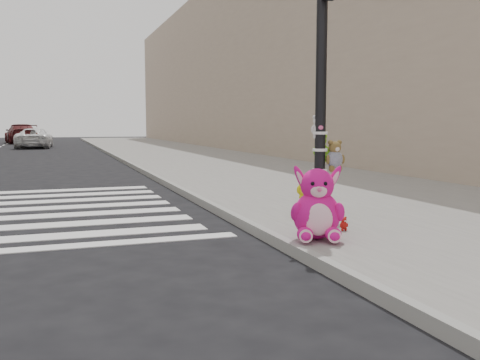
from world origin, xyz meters
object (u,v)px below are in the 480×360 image
object	(u,v)px
signal_pole	(322,113)
pink_bunny	(317,209)
car_white_near	(34,138)
red_teddy	(344,224)

from	to	relation	value
signal_pole	pink_bunny	distance (m)	1.87
signal_pole	car_white_near	world-z (taller)	signal_pole
pink_bunny	red_teddy	world-z (taller)	pink_bunny
red_teddy	car_white_near	bearing A→B (deg)	95.72
car_white_near	pink_bunny	bearing A→B (deg)	100.84
pink_bunny	car_white_near	distance (m)	31.53
pink_bunny	car_white_near	world-z (taller)	car_white_near
pink_bunny	red_teddy	distance (m)	0.76
signal_pole	pink_bunny	bearing A→B (deg)	-119.61
red_teddy	pink_bunny	bearing A→B (deg)	-151.35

